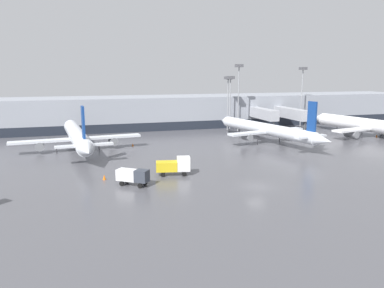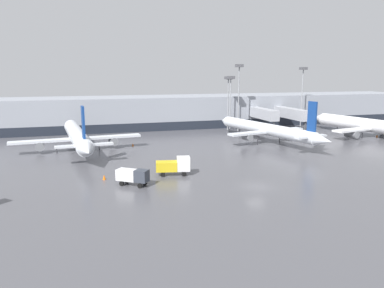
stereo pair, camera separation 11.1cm
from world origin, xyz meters
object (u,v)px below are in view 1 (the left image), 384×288
Objects in this scene: traffic_cone_0 at (377,136)px; apron_light_mast_7 at (228,87)px; parked_jet_0 at (370,126)px; apron_light_mast_4 at (303,80)px; parked_jet_1 at (77,136)px; service_truck_2 at (133,176)px; parked_jet_2 at (267,129)px; apron_light_mast_1 at (230,87)px; traffic_cone_1 at (104,177)px; traffic_cone_2 at (133,145)px; service_truck_0 at (174,165)px; apron_light_mast_3 at (239,79)px.

traffic_cone_0 is 39.79m from apron_light_mast_7.
apron_light_mast_4 is at bearing 6.07° from parked_jet_0.
parked_jet_1 reaches higher than service_truck_2.
parked_jet_2 is 51.46× the size of traffic_cone_0.
parked_jet_2 is 32.24m from apron_light_mast_4.
traffic_cone_1 is at bearing -132.56° from apron_light_mast_1.
apron_light_mast_4 is (51.76, 15.96, 13.49)m from traffic_cone_2.
traffic_cone_2 is at bearing 73.18° from traffic_cone_1.
traffic_cone_1 reaches higher than traffic_cone_2.
apron_light_mast_7 is at bearing 29.19° from traffic_cone_2.
apron_light_mast_4 is (55.55, 45.18, 12.34)m from service_truck_2.
service_truck_0 is 25.71m from traffic_cone_2.
apron_light_mast_7 is at bearing -71.86° from parked_jet_1.
service_truck_0 is (-26.60, -20.37, -1.61)m from parked_jet_2.
parked_jet_0 is 48.13× the size of traffic_cone_1.
traffic_cone_0 is 1.12× the size of traffic_cone_2.
service_truck_0 reaches higher than service_truck_2.
apron_light_mast_4 is (-6.91, 20.52, 11.00)m from parked_jet_0.
service_truck_0 is 48.35m from apron_light_mast_1.
parked_jet_2 is 21.71m from apron_light_mast_3.
service_truck_2 reaches higher than traffic_cone_2.
service_truck_0 is at bearing -160.76° from traffic_cone_0.
apron_light_mast_1 is at bearing 159.69° from apron_light_mast_3.
traffic_cone_1 reaches higher than traffic_cone_0.
apron_light_mast_4 is 23.28m from apron_light_mast_7.
apron_light_mast_1 is at bearing 147.36° from traffic_cone_0.
parked_jet_1 is 7.86× the size of service_truck_2.
traffic_cone_0 is at bearing -103.81° from parked_jet_2.
traffic_cone_0 is 0.05× the size of apron_light_mast_7.
apron_light_mast_4 reaches higher than traffic_cone_1.
apron_light_mast_3 is at bearing 23.84° from traffic_cone_2.
service_truck_0 is at bearing -2.40° from traffic_cone_1.
apron_light_mast_1 reaches higher than traffic_cone_2.
service_truck_2 is 6.11× the size of traffic_cone_1.
apron_light_mast_1 is 23.32m from apron_light_mast_4.
service_truck_0 is (-55.48, -20.92, -1.24)m from parked_jet_0.
apron_light_mast_1 is at bearing 68.54° from service_truck_0.
parked_jet_0 reaches higher than service_truck_2.
parked_jet_0 is 2.48× the size of apron_light_mast_1.
service_truck_2 is 0.27× the size of apron_light_mast_4.
parked_jet_0 is at bearing -71.38° from apron_light_mast_4.
parked_jet_1 is 51.90× the size of traffic_cone_0.
traffic_cone_0 is at bearing -99.00° from parked_jet_1.
apron_light_mast_1 is at bearing 45.36° from parked_jet_0.
service_truck_0 is 1.18× the size of service_truck_2.
parked_jet_1 is 23.50m from traffic_cone_1.
apron_light_mast_3 is at bearing 146.58° from traffic_cone_0.
apron_light_mast_7 is (32.34, 45.17, 10.51)m from service_truck_2.
service_truck_0 is 7.91m from service_truck_2.
parked_jet_0 is 37.58m from apron_light_mast_7.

